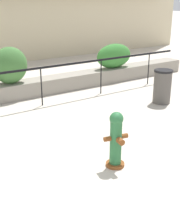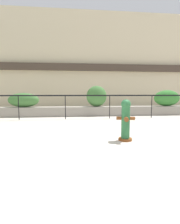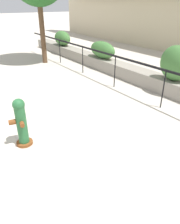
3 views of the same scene
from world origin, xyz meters
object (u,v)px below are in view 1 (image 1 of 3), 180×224
(hedge_bush_2, at_px, (10,65))
(fire_hydrant, at_px, (116,139))
(hedge_bush_3, at_px, (114,56))
(trash_bin, at_px, (162,86))

(hedge_bush_2, distance_m, fire_hydrant, 5.10)
(hedge_bush_3, bearing_deg, hedge_bush_2, 180.00)
(hedge_bush_2, relative_size, trash_bin, 1.11)
(hedge_bush_2, distance_m, trash_bin, 4.64)
(hedge_bush_2, distance_m, hedge_bush_3, 4.05)
(hedge_bush_2, xyz_separation_m, fire_hydrant, (0.04, -5.08, -0.51))
(fire_hydrant, height_order, trash_bin, fire_hydrant)
(hedge_bush_3, relative_size, trash_bin, 1.51)
(hedge_bush_3, height_order, fire_hydrant, hedge_bush_3)
(hedge_bush_3, bearing_deg, fire_hydrant, -128.32)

